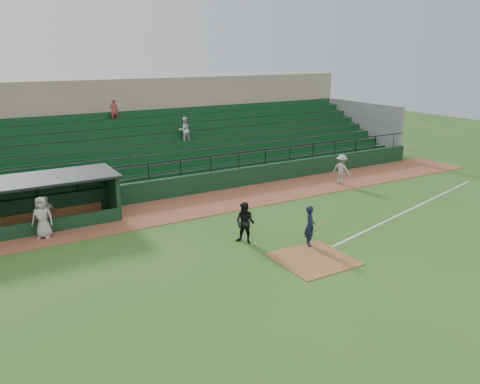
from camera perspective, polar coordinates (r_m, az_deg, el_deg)
ground at (r=20.86m, az=7.07°, el=-7.07°), size 90.00×90.00×0.00m
warning_track at (r=27.19m, az=-3.22°, el=-1.25°), size 40.00×4.00×0.03m
home_plate_dirt at (r=20.14m, az=8.81°, el=-7.98°), size 3.00×3.00×0.03m
foul_line at (r=26.94m, az=19.12°, el=-2.36°), size 17.49×4.44×0.01m
stadium_structure at (r=34.17m, az=-9.90°, el=6.17°), size 38.00×13.08×6.40m
dugout at (r=25.64m, az=-24.70°, el=-0.81°), size 8.90×3.20×2.42m
batter_at_plate at (r=21.14m, az=8.42°, el=-4.07°), size 1.13×0.80×1.86m
umpire at (r=21.21m, az=0.62°, el=-3.75°), size 1.12×1.17×1.91m
runner at (r=31.42m, az=12.15°, el=2.70°), size 1.05×1.41×1.93m
dugout_player_a at (r=24.19m, az=-22.33°, el=-2.51°), size 1.14×0.85×1.80m
dugout_player_b at (r=23.58m, az=-22.74°, el=-2.83°), size 1.14×1.00×1.96m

